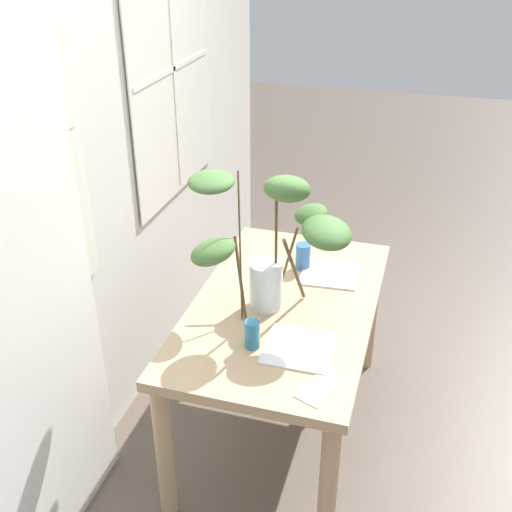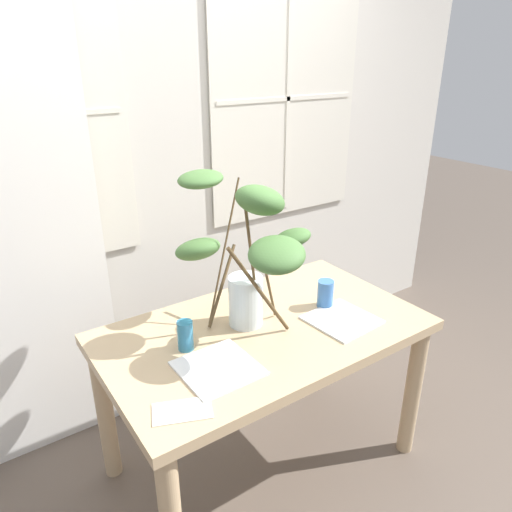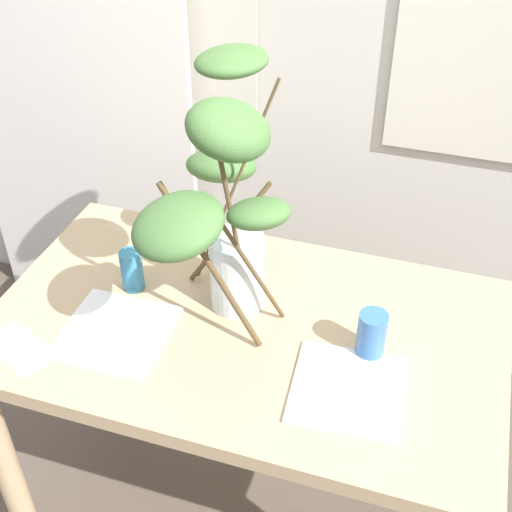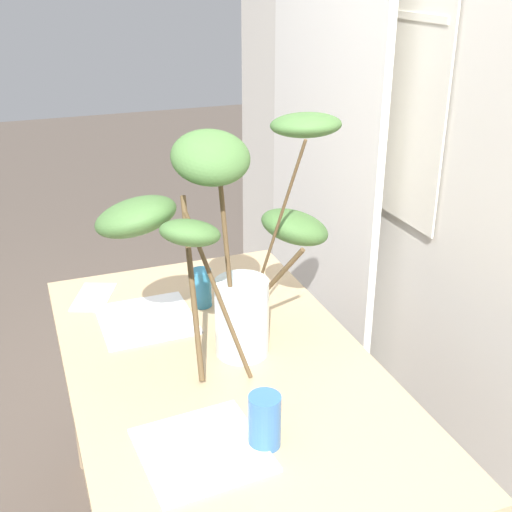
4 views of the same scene
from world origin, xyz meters
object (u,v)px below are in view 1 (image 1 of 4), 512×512
(dining_table, at_px, (284,323))
(plate_square_left, at_px, (299,348))
(vase_with_branches, at_px, (268,238))
(drinking_glass_blue_left, at_px, (252,334))
(drinking_glass_blue_right, at_px, (303,256))
(plate_square_right, at_px, (329,273))

(dining_table, bearing_deg, plate_square_left, -155.75)
(dining_table, bearing_deg, vase_with_branches, 139.85)
(dining_table, xyz_separation_m, vase_with_branches, (-0.07, 0.06, 0.47))
(drinking_glass_blue_left, bearing_deg, dining_table, -7.49)
(vase_with_branches, relative_size, plate_square_left, 2.64)
(drinking_glass_blue_left, bearing_deg, drinking_glass_blue_right, -4.53)
(dining_table, distance_m, plate_square_right, 0.37)
(vase_with_branches, bearing_deg, plate_square_right, -28.45)
(plate_square_right, bearing_deg, plate_square_left, 179.30)
(plate_square_right, bearing_deg, dining_table, 154.60)
(vase_with_branches, bearing_deg, drinking_glass_blue_left, -177.40)
(drinking_glass_blue_left, relative_size, plate_square_right, 0.46)
(vase_with_branches, xyz_separation_m, drinking_glass_blue_left, (-0.28, -0.01, -0.30))
(vase_with_branches, distance_m, plate_square_right, 0.56)
(drinking_glass_blue_left, distance_m, drinking_glass_blue_right, 0.69)
(dining_table, distance_m, plate_square_left, 0.36)
(plate_square_left, xyz_separation_m, plate_square_right, (0.63, -0.01, -0.00))
(vase_with_branches, xyz_separation_m, plate_square_right, (0.38, -0.21, -0.35))
(drinking_glass_blue_right, xyz_separation_m, plate_square_right, (-0.03, -0.14, -0.06))
(plate_square_left, distance_m, plate_square_right, 0.63)
(drinking_glass_blue_left, distance_m, plate_square_left, 0.20)
(vase_with_branches, xyz_separation_m, plate_square_left, (-0.24, -0.20, -0.35))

